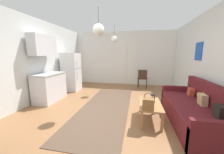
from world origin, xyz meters
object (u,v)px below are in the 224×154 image
at_px(refrigerator, 71,72).
at_px(accent_chair, 143,78).
at_px(couch, 195,111).
at_px(handbag, 148,103).
at_px(coffee_table, 150,106).
at_px(pendant_lamp_far, 114,39).
at_px(pendant_lamp_near, 98,30).
at_px(bamboo_vase, 153,98).

xyz_separation_m(refrigerator, accent_chair, (2.94, 0.91, -0.30)).
height_order(couch, handbag, couch).
height_order(handbag, refrigerator, refrigerator).
relative_size(coffee_table, pendant_lamp_far, 1.34).
xyz_separation_m(coffee_table, handbag, (-0.08, -0.30, 0.18)).
bearing_deg(pendant_lamp_far, coffee_table, -59.92).
bearing_deg(couch, pendant_lamp_near, 175.07).
distance_m(couch, coffee_table, 0.96).
bearing_deg(pendant_lamp_near, handbag, -24.79).
bearing_deg(pendant_lamp_far, refrigerator, -176.02).
relative_size(couch, refrigerator, 1.37).
bearing_deg(handbag, coffee_table, 75.37).
distance_m(couch, bamboo_vase, 0.94).
xyz_separation_m(bamboo_vase, pendant_lamp_far, (-1.27, 2.04, 1.56)).
height_order(couch, accent_chair, couch).
relative_size(handbag, refrigerator, 0.21).
bearing_deg(bamboo_vase, pendant_lamp_far, 121.84).
distance_m(couch, accent_chair, 3.00).
xyz_separation_m(handbag, pendant_lamp_far, (-1.14, 2.39, 1.55)).
distance_m(accent_chair, pendant_lamp_near, 3.30).
bearing_deg(couch, pendant_lamp_far, 136.91).
bearing_deg(pendant_lamp_far, handbag, -64.57).
xyz_separation_m(couch, pendant_lamp_far, (-2.17, 2.03, 1.79)).
xyz_separation_m(couch, bamboo_vase, (-0.91, -0.01, 0.23)).
height_order(coffee_table, pendant_lamp_near, pendant_lamp_near).
height_order(couch, coffee_table, couch).
height_order(bamboo_vase, refrigerator, refrigerator).
relative_size(handbag, pendant_lamp_near, 0.49).
bearing_deg(accent_chair, refrigerator, 22.30).
bearing_deg(coffee_table, bamboo_vase, 46.97).
xyz_separation_m(pendant_lamp_near, pendant_lamp_far, (0.05, 1.84, -0.01)).
relative_size(refrigerator, pendant_lamp_near, 2.33).
bearing_deg(handbag, pendant_lamp_near, 155.21).
bearing_deg(accent_chair, coffee_table, 96.55).
relative_size(couch, pendant_lamp_near, 3.19).
relative_size(coffee_table, refrigerator, 0.57).
distance_m(couch, pendant_lamp_far, 3.47).
bearing_deg(bamboo_vase, refrigerator, 148.00).
relative_size(bamboo_vase, handbag, 1.28).
xyz_separation_m(couch, handbag, (-1.04, -0.36, 0.24)).
distance_m(handbag, refrigerator, 3.71).
bearing_deg(accent_chair, pendant_lamp_near, 70.60).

